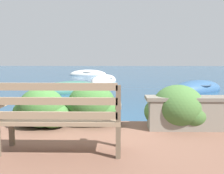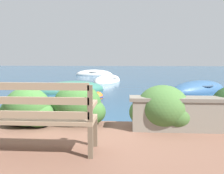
{
  "view_description": "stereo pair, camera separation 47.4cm",
  "coord_description": "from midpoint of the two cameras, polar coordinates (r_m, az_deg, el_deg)",
  "views": [
    {
      "loc": [
        0.86,
        -4.73,
        1.44
      ],
      "look_at": [
        0.67,
        5.37,
        0.26
      ],
      "focal_mm": 40.0,
      "sensor_mm": 36.0,
      "label": 1
    },
    {
      "loc": [
        1.34,
        -4.71,
        1.44
      ],
      "look_at": [
        0.67,
        5.37,
        0.26
      ],
      "focal_mm": 40.0,
      "sensor_mm": 36.0,
      "label": 2
    }
  ],
  "objects": [
    {
      "name": "hedge_clump_right",
      "position": [
        4.63,
        -5.15,
        -4.5
      ],
      "size": [
        1.1,
        0.79,
        0.75
      ],
      "color": "#38662D",
      "rests_on": "patio_terrace"
    },
    {
      "name": "rowboat_mid",
      "position": [
        11.19,
        20.26,
        -0.76
      ],
      "size": [
        3.2,
        2.84,
        0.87
      ],
      "rotation": [
        0.0,
        0.0,
        0.65
      ],
      "color": "#2D517A",
      "rests_on": "ground_plane"
    },
    {
      "name": "rowboat_outer",
      "position": [
        20.83,
        -3.47,
        2.89
      ],
      "size": [
        3.05,
        1.3,
        0.82
      ],
      "rotation": [
        0.0,
        0.0,
        3.12
      ],
      "color": "silver",
      "rests_on": "ground_plane"
    },
    {
      "name": "mooring_buoy",
      "position": [
        8.89,
        -1.73,
        -2.23
      ],
      "size": [
        0.4,
        0.4,
        0.37
      ],
      "color": "orange",
      "rests_on": "ground_plane"
    },
    {
      "name": "rowboat_far",
      "position": [
        14.71,
        -0.11,
        1.33
      ],
      "size": [
        1.99,
        3.02,
        0.81
      ],
      "rotation": [
        0.0,
        0.0,
        4.37
      ],
      "color": "silver",
      "rests_on": "ground_plane"
    },
    {
      "name": "park_bench",
      "position": [
        3.3,
        -13.28,
        -6.36
      ],
      "size": [
        1.55,
        0.48,
        0.93
      ],
      "rotation": [
        0.0,
        0.0,
        -0.07
      ],
      "color": "brown",
      "rests_on": "patio_terrace"
    },
    {
      "name": "stone_wall",
      "position": [
        4.52,
        21.95,
        -5.71
      ],
      "size": [
        2.3,
        0.39,
        0.57
      ],
      "color": "gray",
      "rests_on": "patio_terrace"
    },
    {
      "name": "hedge_clump_centre",
      "position": [
        4.65,
        -16.11,
        -4.97
      ],
      "size": [
        1.03,
        0.74,
        0.7
      ],
      "color": "#38662D",
      "rests_on": "patio_terrace"
    },
    {
      "name": "hedge_clump_far_right",
      "position": [
        4.47,
        14.29,
        -5.05
      ],
      "size": [
        1.11,
        0.8,
        0.76
      ],
      "color": "#426B33",
      "rests_on": "patio_terrace"
    },
    {
      "name": "rowboat_nearest",
      "position": [
        10.76,
        -8.18,
        -0.72
      ],
      "size": [
        3.21,
        2.6,
        0.81
      ],
      "rotation": [
        0.0,
        0.0,
        0.54
      ],
      "color": "#336B5B",
      "rests_on": "ground_plane"
    },
    {
      "name": "ground_plane",
      "position": [
        5.05,
        -9.06,
        -9.96
      ],
      "size": [
        80.0,
        80.0,
        0.0
      ],
      "color": "navy"
    }
  ]
}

